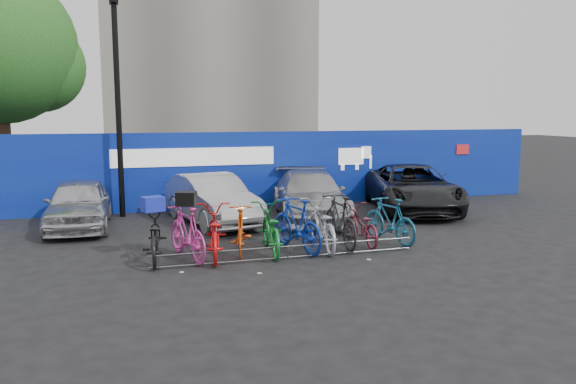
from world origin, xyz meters
name	(u,v)px	position (x,y,z in m)	size (l,w,h in m)	color
ground	(280,253)	(0.00, 0.00, 0.00)	(100.00, 100.00, 0.00)	black
hoarding	(227,170)	(0.01, 6.00, 1.20)	(22.00, 0.18, 2.40)	#0B1B99
tree	(5,51)	(-6.77, 10.06, 5.07)	(5.40, 5.20, 7.80)	#382314
lamppost	(118,103)	(-3.20, 5.40, 3.27)	(0.25, 0.50, 6.11)	black
bike_rack	(288,252)	(0.00, -0.60, 0.16)	(5.60, 0.03, 0.30)	#595B60
car_0	(79,204)	(-4.29, 3.99, 0.65)	(1.53, 3.81, 1.30)	#B2B1B7
car_1	(212,199)	(-0.88, 3.60, 0.67)	(1.42, 4.06, 1.34)	#A5A5AA
car_2	(310,195)	(1.93, 3.56, 0.67)	(1.87, 4.60, 1.33)	#A8A8AD
car_3	(412,188)	(5.38, 3.90, 0.70)	(2.33, 5.04, 1.40)	black
bike_0	(154,236)	(-2.64, 0.09, 0.52)	(0.69, 1.97, 1.04)	black
bike_1	(187,233)	(-1.97, 0.03, 0.57)	(0.53, 1.88, 1.13)	#EC3CAA
bike_2	(214,232)	(-1.43, -0.01, 0.54)	(0.72, 2.06, 1.08)	red
bike_3	(241,230)	(-0.82, 0.19, 0.52)	(0.48, 1.72, 1.03)	#E34D0E
bike_4	(270,229)	(-0.20, 0.04, 0.53)	(0.70, 2.02, 1.06)	#147C2D
bike_5	(297,225)	(0.40, 0.03, 0.59)	(0.56, 1.97, 1.18)	#0C2C9F
bike_6	(321,225)	(0.99, 0.08, 0.54)	(0.72, 2.06, 1.08)	#AFB0B7
bike_7	(340,221)	(1.46, 0.15, 0.60)	(0.56, 1.99, 1.20)	black
bike_8	(361,225)	(2.01, 0.20, 0.45)	(0.60, 1.72, 0.91)	maroon
bike_9	(390,220)	(2.72, 0.18, 0.53)	(0.50, 1.77, 1.06)	#175C7E
cargo_crate	(153,204)	(-2.64, 0.09, 1.19)	(0.42, 0.32, 0.30)	#1929C6
cargo_topcase	(186,199)	(-1.97, 0.03, 1.27)	(0.38, 0.34, 0.28)	black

